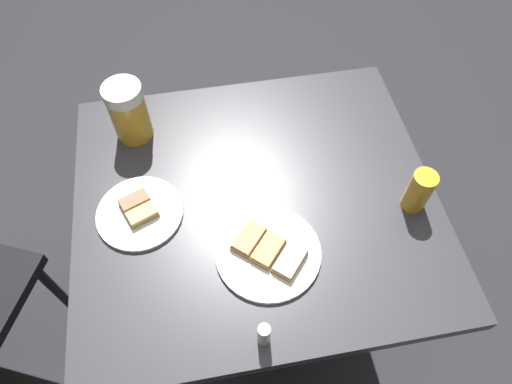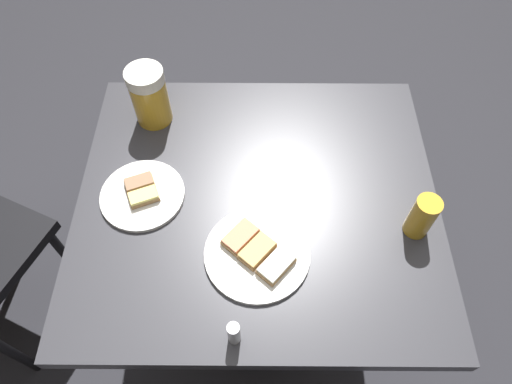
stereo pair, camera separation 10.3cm
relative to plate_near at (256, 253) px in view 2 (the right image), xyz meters
name	(u,v)px [view 2 (the right image)]	position (x,y,z in m)	size (l,w,h in m)	color
ground_plane	(256,308)	(0.00, -0.15, -0.79)	(6.00, 6.00, 0.00)	#28282D
cafe_table	(256,230)	(0.00, -0.15, -0.17)	(0.83, 0.75, 0.78)	black
plate_near	(256,253)	(0.00, 0.00, 0.00)	(0.23, 0.23, 0.03)	white
plate_far	(141,193)	(0.27, -0.15, 0.00)	(0.19, 0.19, 0.03)	white
beer_mug	(149,95)	(0.27, -0.39, 0.07)	(0.09, 0.15, 0.16)	gold
beer_glass_small	(420,217)	(-0.35, -0.06, 0.05)	(0.05, 0.05, 0.11)	gold
salt_shaker	(232,333)	(0.04, 0.18, 0.03)	(0.02, 0.02, 0.07)	silver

